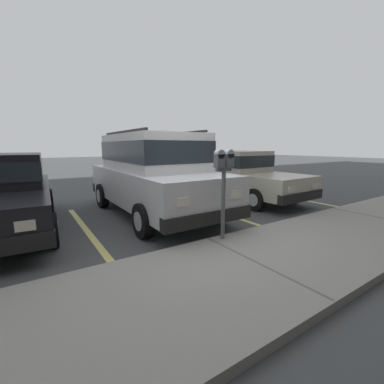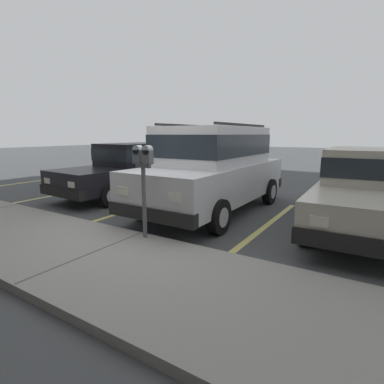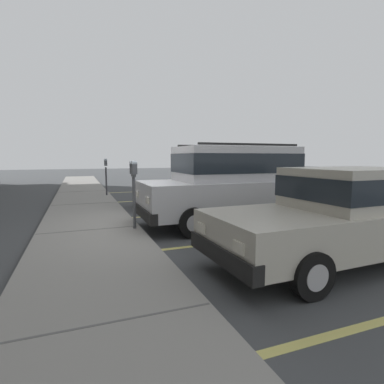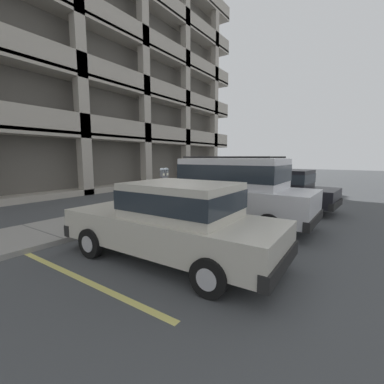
{
  "view_description": "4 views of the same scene",
  "coord_description": "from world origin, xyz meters",
  "views": [
    {
      "loc": [
        2.55,
        3.58,
        1.69
      ],
      "look_at": [
        -0.4,
        -0.9,
        0.73
      ],
      "focal_mm": 24.0,
      "sensor_mm": 36.0,
      "label": 1
    },
    {
      "loc": [
        -3.41,
        3.97,
        1.81
      ],
      "look_at": [
        -0.36,
        -0.87,
        0.7
      ],
      "focal_mm": 28.0,
      "sensor_mm": 36.0,
      "label": 2
    },
    {
      "loc": [
        -6.84,
        1.52,
        1.71
      ],
      "look_at": [
        -0.11,
        -1.07,
        0.87
      ],
      "focal_mm": 28.0,
      "sensor_mm": 36.0,
      "label": 3
    },
    {
      "loc": [
        -7.06,
        -5.58,
        2.01
      ],
      "look_at": [
        0.24,
        -0.53,
        0.8
      ],
      "focal_mm": 24.0,
      "sensor_mm": 36.0,
      "label": 4
    }
  ],
  "objects": [
    {
      "name": "parking_stall_lines",
      "position": [
        1.6,
        -1.4,
        0.0
      ],
      "size": [
        12.9,
        4.8,
        0.01
      ],
      "color": "#DBD16B",
      "rests_on": "ground_plane"
    },
    {
      "name": "silver_suv",
      "position": [
        -0.11,
        -2.23,
        1.09
      ],
      "size": [
        2.03,
        4.78,
        2.03
      ],
      "rotation": [
        0.0,
        0.0,
        -0.0
      ],
      "color": "silver",
      "rests_on": "ground_plane"
    },
    {
      "name": "parking_meter_far",
      "position": [
        6.18,
        0.38,
        1.12
      ],
      "size": [
        0.15,
        0.12,
        1.53
      ],
      "color": "#47474C",
      "rests_on": "sidewalk"
    },
    {
      "name": "sidewalk",
      "position": [
        0.0,
        1.3,
        0.06
      ],
      "size": [
        40.0,
        2.2,
        0.12
      ],
      "color": "gray",
      "rests_on": "ground_plane"
    },
    {
      "name": "red_sedan",
      "position": [
        -3.26,
        -2.53,
        0.82
      ],
      "size": [
        1.93,
        4.53,
        1.54
      ],
      "rotation": [
        0.0,
        0.0,
        0.03
      ],
      "color": "beige",
      "rests_on": "ground_plane"
    },
    {
      "name": "ground_plane",
      "position": [
        0.0,
        0.0,
        -0.05
      ],
      "size": [
        80.0,
        80.0,
        0.1
      ],
      "color": "#444749"
    },
    {
      "name": "parking_meter_near",
      "position": [
        -0.21,
        0.35,
        1.25
      ],
      "size": [
        0.35,
        0.12,
        1.52
      ],
      "color": "#595B60",
      "rests_on": "sidewalk"
    },
    {
      "name": "dark_hatchback",
      "position": [
        2.98,
        -2.67,
        0.82
      ],
      "size": [
        2.04,
        4.58,
        1.54
      ],
      "rotation": [
        0.0,
        0.0,
        -0.06
      ],
      "color": "black",
      "rests_on": "ground_plane"
    }
  ]
}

